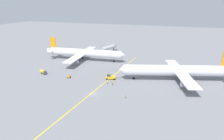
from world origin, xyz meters
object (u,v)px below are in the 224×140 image
at_px(traffic_cone_wingtip_starboard, 106,81).
at_px(traffic_cone_nose_right, 111,82).
at_px(airliner_at_gate_left, 85,53).
at_px(ground_crew_marshaller_foreground, 108,82).
at_px(ground_crew_ramp_agent_by_cones, 113,83).
at_px(gse_gpu_cart_small, 69,76).
at_px(ground_crew_wing_walker_right, 126,97).
at_px(jet_bridge, 110,47).
at_px(airliner_being_pushed, 176,71).
at_px(pushback_tug, 110,77).
at_px(gse_fuel_bowser_stubby, 43,72).
at_px(traffic_cone_wingtip_port, 112,82).

distance_m(traffic_cone_wingtip_starboard, traffic_cone_nose_right, 2.59).
bearing_deg(airliner_at_gate_left, ground_crew_marshaller_foreground, -48.91).
bearing_deg(ground_crew_ramp_agent_by_cones, gse_gpu_cart_small, 176.77).
relative_size(ground_crew_wing_walker_right, jet_bridge, 0.09).
xyz_separation_m(airliner_being_pushed, ground_crew_wing_walker_right, (-19.31, -29.79, -4.67)).
height_order(pushback_tug, traffic_cone_nose_right, pushback_tug).
relative_size(airliner_being_pushed, jet_bridge, 3.23).
distance_m(gse_fuel_bowser_stubby, jet_bridge, 66.68).
height_order(ground_crew_ramp_agent_by_cones, jet_bridge, jet_bridge).
xyz_separation_m(pushback_tug, ground_crew_ramp_agent_by_cones, (3.81, -7.40, -0.27)).
bearing_deg(airliner_at_gate_left, traffic_cone_wingtip_starboard, -48.49).
bearing_deg(traffic_cone_nose_right, airliner_at_gate_left, 134.03).
distance_m(ground_crew_wing_walker_right, jet_bridge, 86.27).
relative_size(airliner_at_gate_left, traffic_cone_nose_right, 98.72).
bearing_deg(traffic_cone_nose_right, jet_bridge, 110.60).
bearing_deg(ground_crew_marshaller_foreground, gse_gpu_cart_small, 177.47).
xyz_separation_m(airliner_at_gate_left, ground_crew_wing_walker_right, (44.86, -48.87, -4.57)).
xyz_separation_m(gse_fuel_bowser_stubby, traffic_cone_wingtip_starboard, (39.25, 1.05, -1.05)).
bearing_deg(pushback_tug, gse_fuel_bowser_stubby, -172.43).
xyz_separation_m(airliner_at_gate_left, jet_bridge, (8.73, 29.39, -1.08)).
relative_size(ground_crew_wing_walker_right, traffic_cone_wingtip_starboard, 2.63).
xyz_separation_m(ground_crew_wing_walker_right, jet_bridge, (-36.13, 78.27, 3.48)).
bearing_deg(airliner_at_gate_left, pushback_tug, -43.73).
height_order(airliner_at_gate_left, traffic_cone_wingtip_starboard, airliner_at_gate_left).
bearing_deg(gse_fuel_bowser_stubby, airliner_at_gate_left, 74.71).
height_order(airliner_being_pushed, ground_crew_ramp_agent_by_cones, airliner_being_pushed).
xyz_separation_m(airliner_at_gate_left, gse_gpu_cart_small, (8.15, -35.26, -4.59)).
bearing_deg(traffic_cone_wingtip_port, gse_fuel_bowser_stubby, -178.68).
relative_size(airliner_at_gate_left, ground_crew_ramp_agent_by_cones, 33.56).
xyz_separation_m(gse_fuel_bowser_stubby, traffic_cone_wingtip_port, (42.79, 0.98, -1.05)).
height_order(gse_gpu_cart_small, ground_crew_ramp_agent_by_cones, gse_gpu_cart_small).
relative_size(gse_fuel_bowser_stubby, traffic_cone_wingtip_starboard, 8.74).
xyz_separation_m(gse_fuel_bowser_stubby, ground_crew_marshaller_foreground, (41.13, -1.61, -0.52)).
relative_size(ground_crew_marshaller_foreground, traffic_cone_wingtip_port, 2.63).
relative_size(airliner_being_pushed, gse_fuel_bowser_stubby, 11.24).
relative_size(pushback_tug, traffic_cone_nose_right, 14.34).
bearing_deg(ground_crew_wing_walker_right, ground_crew_ramp_agent_by_cones, 130.53).
xyz_separation_m(airliner_at_gate_left, gse_fuel_bowser_stubby, (-9.48, -34.69, -4.05)).
bearing_deg(traffic_cone_nose_right, pushback_tug, 112.10).
bearing_deg(gse_gpu_cart_small, pushback_tug, 14.70).
xyz_separation_m(ground_crew_marshaller_foreground, jet_bridge, (-22.92, 65.69, 3.49)).
bearing_deg(airliner_being_pushed, traffic_cone_wingtip_starboard, -157.08).
height_order(airliner_at_gate_left, gse_fuel_bowser_stubby, airliner_at_gate_left).
bearing_deg(ground_crew_ramp_agent_by_cones, airliner_at_gate_left, 133.19).
distance_m(gse_fuel_bowser_stubby, ground_crew_marshaller_foreground, 41.17).
height_order(gse_gpu_cart_small, ground_crew_marshaller_foreground, gse_gpu_cart_small).
relative_size(gse_fuel_bowser_stubby, ground_crew_ramp_agent_by_cones, 2.97).
bearing_deg(ground_crew_marshaller_foreground, traffic_cone_wingtip_starboard, 125.31).
distance_m(airliner_being_pushed, ground_crew_ramp_agent_by_cones, 34.83).
distance_m(ground_crew_ramp_agent_by_cones, jet_bridge, 71.06).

